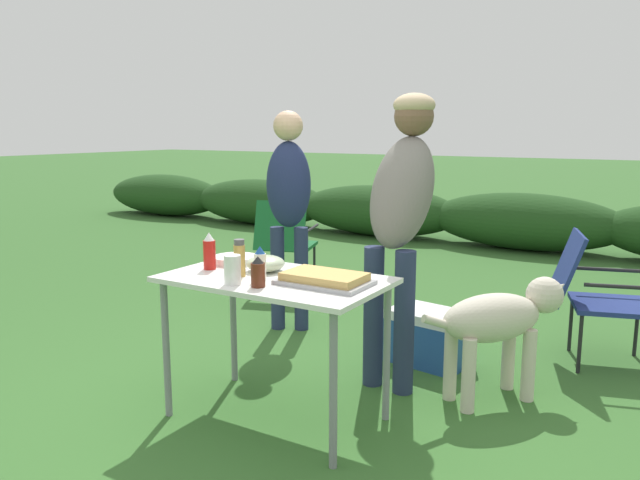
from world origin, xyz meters
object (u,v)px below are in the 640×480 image
object	(u,v)px
plate_stack	(236,260)
standing_person_with_beanie	(289,199)
mixing_bowl	(266,263)
paper_cup_stack	(232,270)
bbq_sauce_bottle	(258,272)
standing_person_in_gray_fleece	(401,204)
dog	(500,321)
mayo_bottle	(260,264)
camp_chair_green_behind_table	(285,239)
camp_chair_near_hedge	(594,291)
ketchup_bottle	(209,252)
food_tray	(324,279)
cooler_box	(429,337)
folding_table	(275,292)
spice_jar	(239,258)

from	to	relation	value
plate_stack	standing_person_with_beanie	xyz separation A→B (m)	(-0.37, 1.07, 0.21)
mixing_bowl	paper_cup_stack	distance (m)	0.30
mixing_bowl	bbq_sauce_bottle	distance (m)	0.32
mixing_bowl	standing_person_in_gray_fleece	world-z (taller)	standing_person_in_gray_fleece
dog	mayo_bottle	bearing A→B (deg)	-98.48
camp_chair_green_behind_table	camp_chair_near_hedge	bearing A→B (deg)	-29.78
paper_cup_stack	camp_chair_near_hedge	xyz separation A→B (m)	(1.35, 1.86, -0.34)
ketchup_bottle	camp_chair_near_hedge	size ratio (longest dim) A/B	0.23
bbq_sauce_bottle	standing_person_with_beanie	bearing A→B (deg)	118.81
dog	ketchup_bottle	bearing A→B (deg)	-109.57
food_tray	camp_chair_near_hedge	bearing A→B (deg)	59.18
paper_cup_stack	mayo_bottle	xyz separation A→B (m)	(0.06, 0.13, 0.01)
dog	cooler_box	world-z (taller)	dog
ketchup_bottle	dog	xyz separation A→B (m)	(1.30, 0.84, -0.39)
paper_cup_stack	camp_chair_near_hedge	distance (m)	2.33
bbq_sauce_bottle	standing_person_with_beanie	world-z (taller)	standing_person_with_beanie
food_tray	camp_chair_near_hedge	xyz separation A→B (m)	(0.98, 1.64, -0.30)
camp_chair_near_hedge	cooler_box	size ratio (longest dim) A/B	1.59
mayo_bottle	camp_chair_near_hedge	bearing A→B (deg)	53.32
paper_cup_stack	cooler_box	world-z (taller)	paper_cup_stack
food_tray	standing_person_in_gray_fleece	size ratio (longest dim) A/B	0.26
plate_stack	standing_person_in_gray_fleece	xyz separation A→B (m)	(0.72, 0.59, 0.29)
plate_stack	folding_table	bearing A→B (deg)	-23.44
food_tray	cooler_box	size ratio (longest dim) A/B	0.81
folding_table	camp_chair_near_hedge	bearing A→B (deg)	52.54
ketchup_bottle	standing_person_with_beanie	bearing A→B (deg)	105.40
mayo_bottle	dog	size ratio (longest dim) A/B	0.21
ketchup_bottle	camp_chair_green_behind_table	bearing A→B (deg)	114.98
camp_chair_near_hedge	mixing_bowl	bearing A→B (deg)	-58.21
dog	standing_person_in_gray_fleece	bearing A→B (deg)	-135.55
plate_stack	paper_cup_stack	xyz separation A→B (m)	(0.29, -0.38, 0.05)
camp_chair_green_behind_table	food_tray	bearing A→B (deg)	-70.25
folding_table	mixing_bowl	bearing A→B (deg)	144.28
folding_table	standing_person_with_beanie	distance (m)	1.47
plate_stack	spice_jar	xyz separation A→B (m)	(0.21, -0.23, 0.07)
spice_jar	camp_chair_green_behind_table	size ratio (longest dim) A/B	0.22
mixing_bowl	standing_person_in_gray_fleece	bearing A→B (deg)	55.47
bbq_sauce_bottle	camp_chair_green_behind_table	bearing A→B (deg)	121.67
paper_cup_stack	dog	distance (m)	1.48
mixing_bowl	camp_chair_green_behind_table	distance (m)	2.50
camp_chair_near_hedge	standing_person_in_gray_fleece	bearing A→B (deg)	-62.53
mayo_bottle	standing_person_in_gray_fleece	bearing A→B (deg)	66.17
spice_jar	cooler_box	xyz separation A→B (m)	(0.55, 1.20, -0.66)
folding_table	standing_person_in_gray_fleece	world-z (taller)	standing_person_in_gray_fleece
dog	camp_chair_green_behind_table	size ratio (longest dim) A/B	0.95
bbq_sauce_bottle	dog	world-z (taller)	bbq_sauce_bottle
food_tray	plate_stack	distance (m)	0.68
mayo_bottle	cooler_box	distance (m)	1.43
folding_table	dog	bearing A→B (deg)	42.11
folding_table	mayo_bottle	xyz separation A→B (m)	(-0.03, -0.08, 0.16)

